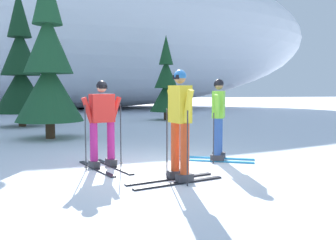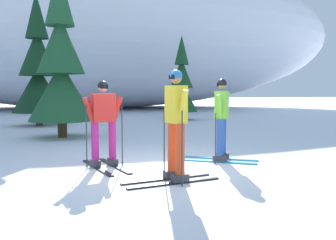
# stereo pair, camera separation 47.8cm
# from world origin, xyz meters

# --- Properties ---
(ground_plane) EXTENTS (120.00, 120.00, 0.00)m
(ground_plane) POSITION_xyz_m (0.00, 0.00, 0.00)
(ground_plane) COLOR white
(skier_yellow_jacket) EXTENTS (1.69, 0.84, 1.86)m
(skier_yellow_jacket) POSITION_xyz_m (0.14, -0.87, 0.98)
(skier_yellow_jacket) COLOR black
(skier_yellow_jacket) RESTS_ON ground
(skier_red_jacket) EXTENTS (0.97, 1.67, 1.71)m
(skier_red_jacket) POSITION_xyz_m (-1.04, 0.52, 0.90)
(skier_red_jacket) COLOR black
(skier_red_jacket) RESTS_ON ground
(skier_lime_jacket) EXTENTS (1.77, 1.21, 1.76)m
(skier_lime_jacket) POSITION_xyz_m (1.43, 0.70, 0.93)
(skier_lime_jacket) COLOR #2893CC
(skier_lime_jacket) RESTS_ON ground
(pine_tree_center_left) EXTENTS (2.16, 2.16, 5.61)m
(pine_tree_center_left) POSITION_xyz_m (-3.83, 9.48, 2.35)
(pine_tree_center_left) COLOR #47301E
(pine_tree_center_left) RESTS_ON ground
(pine_tree_center_right) EXTENTS (2.08, 2.08, 5.39)m
(pine_tree_center_right) POSITION_xyz_m (-2.39, 5.28, 2.25)
(pine_tree_center_right) COLOR #47301E
(pine_tree_center_right) RESTS_ON ground
(pine_tree_far_right) EXTENTS (1.64, 1.64, 4.23)m
(pine_tree_far_right) POSITION_xyz_m (2.73, 11.27, 1.77)
(pine_tree_far_right) COLOR #47301E
(pine_tree_far_right) RESTS_ON ground
(snow_ridge_background) EXTENTS (39.05, 20.00, 11.71)m
(snow_ridge_background) POSITION_xyz_m (-1.94, 23.98, 5.86)
(snow_ridge_background) COLOR white
(snow_ridge_background) RESTS_ON ground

